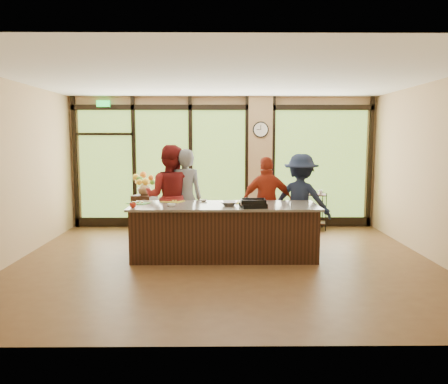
{
  "coord_description": "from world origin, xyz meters",
  "views": [
    {
      "loc": [
        -0.07,
        -7.1,
        2.04
      ],
      "look_at": [
        -0.0,
        0.4,
        1.13
      ],
      "focal_mm": 35.0,
      "sensor_mm": 36.0,
      "label": 1
    }
  ],
  "objects_px": {
    "flower_stand": "(145,215)",
    "cook_left": "(185,199)",
    "roasting_pan": "(253,205)",
    "bar_cart": "(311,206)",
    "island_base": "(224,232)",
    "cook_right": "(301,201)"
  },
  "relations": [
    {
      "from": "flower_stand",
      "to": "cook_left",
      "type": "bearing_deg",
      "value": -31.56
    },
    {
      "from": "roasting_pan",
      "to": "bar_cart",
      "type": "relative_size",
      "value": 0.45
    },
    {
      "from": "island_base",
      "to": "flower_stand",
      "type": "height_order",
      "value": "island_base"
    },
    {
      "from": "island_base",
      "to": "cook_right",
      "type": "relative_size",
      "value": 1.76
    },
    {
      "from": "bar_cart",
      "to": "cook_right",
      "type": "bearing_deg",
      "value": -92.31
    },
    {
      "from": "cook_left",
      "to": "roasting_pan",
      "type": "height_order",
      "value": "cook_left"
    },
    {
      "from": "island_base",
      "to": "bar_cart",
      "type": "relative_size",
      "value": 3.42
    },
    {
      "from": "cook_right",
      "to": "roasting_pan",
      "type": "bearing_deg",
      "value": 71.15
    },
    {
      "from": "cook_right",
      "to": "flower_stand",
      "type": "distance_m",
      "value": 3.31
    },
    {
      "from": "cook_right",
      "to": "bar_cart",
      "type": "height_order",
      "value": "cook_right"
    },
    {
      "from": "flower_stand",
      "to": "bar_cart",
      "type": "relative_size",
      "value": 0.95
    },
    {
      "from": "roasting_pan",
      "to": "cook_left",
      "type": "bearing_deg",
      "value": 128.02
    },
    {
      "from": "cook_right",
      "to": "bar_cart",
      "type": "bearing_deg",
      "value": -84.81
    },
    {
      "from": "roasting_pan",
      "to": "bar_cart",
      "type": "height_order",
      "value": "roasting_pan"
    },
    {
      "from": "cook_left",
      "to": "cook_right",
      "type": "height_order",
      "value": "cook_left"
    },
    {
      "from": "roasting_pan",
      "to": "cook_right",
      "type": "bearing_deg",
      "value": 35.42
    },
    {
      "from": "bar_cart",
      "to": "roasting_pan",
      "type": "bearing_deg",
      "value": -103.53
    },
    {
      "from": "flower_stand",
      "to": "bar_cart",
      "type": "distance_m",
      "value": 3.69
    },
    {
      "from": "island_base",
      "to": "roasting_pan",
      "type": "height_order",
      "value": "roasting_pan"
    },
    {
      "from": "cook_right",
      "to": "bar_cart",
      "type": "xyz_separation_m",
      "value": [
        0.53,
        1.55,
        -0.34
      ]
    },
    {
      "from": "cook_right",
      "to": "flower_stand",
      "type": "relative_size",
      "value": 2.05
    },
    {
      "from": "roasting_pan",
      "to": "flower_stand",
      "type": "bearing_deg",
      "value": 124.21
    }
  ]
}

